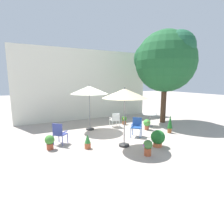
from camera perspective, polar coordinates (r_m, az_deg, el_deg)
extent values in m
plane|color=#A99C93|center=(9.00, 1.33, -7.36)|extent=(60.00, 60.00, 0.00)
cube|color=silver|center=(12.64, -8.14, 8.57)|extent=(9.43, 0.30, 4.77)
cylinder|color=#452F1F|center=(11.91, 16.20, 2.80)|extent=(0.33, 0.33, 2.55)
sphere|color=#1E572D|center=(11.88, 16.83, 15.24)|extent=(3.73, 3.73, 3.73)
sphere|color=#1A5826|center=(12.77, 18.69, 13.07)|extent=(2.24, 2.24, 2.24)
sphere|color=#1B502C|center=(11.84, 12.20, 16.36)|extent=(2.05, 2.05, 2.05)
sphere|color=#1D5537|center=(11.52, 20.77, 18.95)|extent=(1.87, 1.87, 1.87)
cylinder|color=#2D2D2D|center=(7.55, 3.89, -10.56)|extent=(0.44, 0.44, 0.08)
cylinder|color=slate|center=(7.22, 4.00, -1.97)|extent=(0.04, 0.04, 2.38)
cone|color=beige|center=(7.08, 4.10, 5.99)|extent=(1.82, 1.82, 0.38)
sphere|color=slate|center=(7.07, 4.12, 7.76)|extent=(0.06, 0.06, 0.06)
cylinder|color=#2D2D2D|center=(9.99, -7.08, -5.44)|extent=(0.44, 0.44, 0.08)
cylinder|color=slate|center=(9.74, -7.22, 1.21)|extent=(0.04, 0.04, 2.42)
cone|color=beige|center=(9.64, -7.36, 7.07)|extent=(2.03, 2.03, 0.43)
sphere|color=slate|center=(9.63, -7.39, 8.52)|extent=(0.06, 0.06, 0.06)
cylinder|color=silver|center=(10.81, 12.06, -0.66)|extent=(0.83, 0.83, 0.02)
cylinder|color=slate|center=(10.88, 11.99, -2.57)|extent=(0.06, 0.06, 0.71)
cylinder|color=slate|center=(10.96, 11.92, -4.32)|extent=(0.46, 0.46, 0.03)
cube|color=silver|center=(10.44, 0.78, -2.51)|extent=(0.52, 0.53, 0.04)
cube|color=silver|center=(10.20, 1.24, -1.55)|extent=(0.45, 0.09, 0.40)
cube|color=silver|center=(10.50, 1.88, -1.78)|extent=(0.08, 0.43, 0.03)
cube|color=silver|center=(10.34, -0.34, -1.96)|extent=(0.08, 0.43, 0.03)
cylinder|color=silver|center=(10.78, 1.42, -3.33)|extent=(0.04, 0.04, 0.40)
cylinder|color=silver|center=(10.62, -0.77, -3.52)|extent=(0.04, 0.04, 0.40)
cylinder|color=silver|center=(10.38, 2.36, -3.86)|extent=(0.04, 0.04, 0.40)
cylinder|color=silver|center=(10.22, 0.09, -4.07)|extent=(0.04, 0.04, 0.40)
cube|color=#234C94|center=(8.67, 7.83, -4.87)|extent=(0.68, 0.68, 0.04)
cube|color=#234C94|center=(8.83, 8.11, -3.07)|extent=(0.35, 0.34, 0.42)
cube|color=#234C94|center=(8.68, 6.43, -4.01)|extent=(0.33, 0.35, 0.03)
cube|color=#234C94|center=(8.61, 9.29, -4.20)|extent=(0.33, 0.35, 0.03)
cylinder|color=#234C94|center=(8.56, 6.08, -6.75)|extent=(0.04, 0.04, 0.45)
cylinder|color=#234C94|center=(8.49, 9.01, -6.96)|extent=(0.04, 0.04, 0.45)
cylinder|color=#234C94|center=(8.99, 6.64, -5.94)|extent=(0.04, 0.04, 0.45)
cylinder|color=#234C94|center=(8.93, 9.44, -6.13)|extent=(0.04, 0.04, 0.45)
cube|color=#35408F|center=(7.96, -16.25, -6.86)|extent=(0.65, 0.65, 0.04)
cube|color=#35408F|center=(7.73, -17.15, -5.37)|extent=(0.36, 0.34, 0.49)
cube|color=#35408F|center=(7.81, -14.94, -6.20)|extent=(0.30, 0.31, 0.03)
cube|color=#35408F|center=(8.04, -17.61, -5.85)|extent=(0.30, 0.31, 0.03)
cylinder|color=#35408F|center=(8.07, -14.07, -8.20)|extent=(0.04, 0.04, 0.41)
cylinder|color=#35408F|center=(8.30, -16.70, -7.82)|extent=(0.04, 0.04, 0.41)
cylinder|color=#35408F|center=(7.75, -15.60, -9.04)|extent=(0.04, 0.04, 0.41)
cylinder|color=#35408F|center=(7.99, -18.30, -8.61)|extent=(0.04, 0.04, 0.41)
cylinder|color=#B55432|center=(6.74, 11.39, -12.42)|extent=(0.26, 0.26, 0.28)
cylinder|color=#382819|center=(6.70, 11.43, -11.40)|extent=(0.23, 0.23, 0.02)
sphere|color=#3F7238|center=(6.64, 11.47, -10.18)|extent=(0.33, 0.33, 0.33)
sphere|color=#AE47B6|center=(6.60, 10.33, -10.54)|extent=(0.10, 0.10, 0.10)
sphere|color=#AE47B6|center=(6.55, 11.62, -10.87)|extent=(0.07, 0.07, 0.07)
cylinder|color=#A85239|center=(10.08, 11.09, -4.96)|extent=(0.24, 0.24, 0.23)
cylinder|color=#382819|center=(10.05, 11.11, -4.38)|extent=(0.21, 0.21, 0.02)
sphere|color=green|center=(10.01, 11.14, -3.41)|extent=(0.39, 0.39, 0.39)
sphere|color=#DD4741|center=(9.87, 11.42, -3.19)|extent=(0.11, 0.11, 0.11)
sphere|color=#DD4741|center=(10.00, 10.47, -3.16)|extent=(0.09, 0.09, 0.09)
cylinder|color=brown|center=(11.10, 3.93, -3.40)|extent=(0.23, 0.23, 0.23)
cylinder|color=#382819|center=(11.08, 3.93, -2.87)|extent=(0.20, 0.20, 0.02)
sphere|color=#2F6820|center=(11.05, 3.94, -2.15)|extent=(0.31, 0.31, 0.31)
sphere|color=gold|center=(11.13, 3.94, -1.73)|extent=(0.07, 0.07, 0.07)
sphere|color=gold|center=(10.91, 3.85, -2.20)|extent=(0.09, 0.09, 0.09)
cylinder|color=#CB683C|center=(7.70, 14.41, -10.11)|extent=(0.35, 0.35, 0.16)
cylinder|color=#382819|center=(7.67, 14.44, -9.61)|extent=(0.31, 0.31, 0.02)
sphere|color=#1D6225|center=(7.59, 14.52, -7.78)|extent=(0.58, 0.58, 0.58)
sphere|color=#AF4CA6|center=(7.63, 13.18, -7.68)|extent=(0.11, 0.11, 0.11)
sphere|color=#AF4CA6|center=(7.43, 15.49, -7.93)|extent=(0.14, 0.14, 0.14)
sphere|color=#AF4CA6|center=(7.70, 14.06, -6.65)|extent=(0.14, 0.14, 0.14)
sphere|color=#AF4CA6|center=(7.71, 16.02, -7.56)|extent=(0.15, 0.15, 0.15)
cylinder|color=#93562D|center=(9.78, 18.01, -5.68)|extent=(0.20, 0.20, 0.25)
cylinder|color=#382819|center=(9.75, 18.05, -5.01)|extent=(0.18, 0.18, 0.02)
cone|color=#1B6122|center=(9.66, 18.16, -2.98)|extent=(0.25, 0.25, 0.69)
cylinder|color=#AA4A30|center=(7.58, -19.29, -10.41)|extent=(0.26, 0.26, 0.24)
cylinder|color=#382819|center=(7.54, -19.34, -9.63)|extent=(0.23, 0.23, 0.02)
sphere|color=#3F8131|center=(7.49, -19.41, -8.41)|extent=(0.37, 0.37, 0.37)
cylinder|color=#B05836|center=(7.32, -7.82, -10.67)|extent=(0.25, 0.25, 0.23)
cylinder|color=#382819|center=(7.28, -7.84, -9.88)|extent=(0.22, 0.22, 0.02)
cone|color=#2F7E36|center=(7.22, -7.88, -8.47)|extent=(0.24, 0.24, 0.36)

